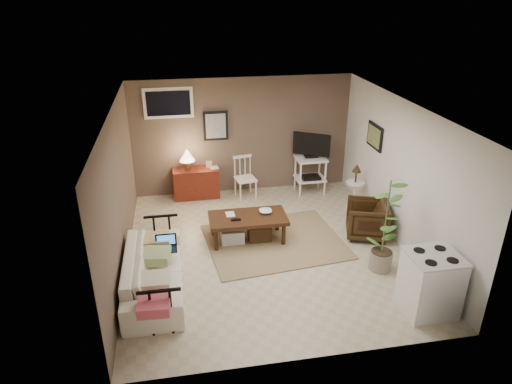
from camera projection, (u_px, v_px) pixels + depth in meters
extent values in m
plane|color=#C1B293|center=(266.00, 249.00, 7.65)|extent=(5.00, 5.00, 0.00)
cube|color=black|center=(216.00, 126.00, 9.17)|extent=(0.50, 0.03, 0.60)
cube|color=black|center=(375.00, 136.00, 8.31)|extent=(0.03, 0.60, 0.45)
cube|color=white|center=(168.00, 103.00, 8.82)|extent=(0.96, 0.03, 0.60)
cube|color=#977C58|center=(275.00, 241.00, 7.85)|extent=(2.45, 2.05, 0.02)
cube|color=#3E2410|center=(248.00, 218.00, 7.72)|extent=(1.32, 0.69, 0.07)
cylinder|color=#3E2410|center=(216.00, 240.00, 7.50)|extent=(0.07, 0.07, 0.42)
cylinder|color=#3E2410|center=(284.00, 234.00, 7.68)|extent=(0.07, 0.07, 0.42)
cylinder|color=#3E2410|center=(214.00, 226.00, 7.95)|extent=(0.07, 0.07, 0.42)
cylinder|color=#3E2410|center=(277.00, 220.00, 8.13)|extent=(0.07, 0.07, 0.42)
cube|color=black|center=(236.00, 220.00, 7.57)|extent=(0.16, 0.06, 0.02)
cube|color=#442F18|center=(259.00, 232.00, 7.87)|extent=(0.39, 0.33, 0.28)
cube|color=silver|center=(232.00, 235.00, 7.80)|extent=(0.39, 0.33, 0.24)
imported|color=white|center=(153.00, 265.00, 6.50)|extent=(0.59, 2.03, 0.79)
cube|color=black|center=(167.00, 250.00, 6.76)|extent=(0.31, 0.21, 0.02)
cube|color=black|center=(166.00, 240.00, 6.82)|extent=(0.31, 0.02, 0.19)
cube|color=blue|center=(166.00, 240.00, 6.81)|extent=(0.26, 0.00, 0.16)
cube|color=maroon|center=(196.00, 183.00, 9.41)|extent=(0.93, 0.41, 0.62)
cylinder|color=olive|center=(188.00, 165.00, 9.18)|extent=(0.10, 0.10, 0.21)
cone|color=#FFD8B7|center=(187.00, 155.00, 9.08)|extent=(0.31, 0.31, 0.25)
cube|color=tan|center=(209.00, 164.00, 9.31)|extent=(0.12, 0.02, 0.15)
cube|color=white|center=(245.00, 179.00, 9.34)|extent=(0.46, 0.46, 0.04)
cylinder|color=white|center=(240.00, 193.00, 9.24)|extent=(0.03, 0.03, 0.39)
cylinder|color=white|center=(256.00, 190.00, 9.34)|extent=(0.03, 0.03, 0.39)
cylinder|color=white|center=(235.00, 187.00, 9.52)|extent=(0.03, 0.03, 0.39)
cylinder|color=white|center=(250.00, 184.00, 9.63)|extent=(0.03, 0.03, 0.39)
cube|color=white|center=(242.00, 156.00, 9.32)|extent=(0.39, 0.11, 0.06)
cube|color=white|center=(311.00, 159.00, 9.45)|extent=(0.61, 0.50, 0.04)
cube|color=white|center=(310.00, 178.00, 9.63)|extent=(0.61, 0.50, 0.03)
cylinder|color=white|center=(300.00, 180.00, 9.37)|extent=(0.04, 0.04, 0.78)
cylinder|color=white|center=(325.00, 178.00, 9.45)|extent=(0.04, 0.04, 0.78)
cylinder|color=white|center=(295.00, 172.00, 9.74)|extent=(0.04, 0.04, 0.78)
cylinder|color=white|center=(319.00, 170.00, 9.83)|extent=(0.04, 0.04, 0.78)
cube|color=black|center=(311.00, 156.00, 9.42)|extent=(0.28, 0.16, 0.03)
cube|color=black|center=(312.00, 144.00, 9.32)|extent=(0.69, 0.45, 0.47)
cube|color=#F2C15E|center=(312.00, 144.00, 9.32)|extent=(0.58, 0.35, 0.38)
cube|color=black|center=(311.00, 178.00, 9.57)|extent=(0.39, 0.28, 0.11)
cylinder|color=white|center=(353.00, 208.00, 9.01)|extent=(0.25, 0.25, 0.03)
cylinder|color=white|center=(354.00, 196.00, 8.90)|extent=(0.05, 0.05, 0.53)
cylinder|color=white|center=(355.00, 183.00, 8.79)|extent=(0.35, 0.35, 0.03)
cylinder|color=black|center=(356.00, 176.00, 8.73)|extent=(0.03, 0.03, 0.23)
cone|color=#362716|center=(357.00, 168.00, 8.66)|extent=(0.18, 0.18, 0.16)
imported|color=black|center=(367.00, 218.00, 7.91)|extent=(0.82, 0.85, 0.70)
cylinder|color=gray|center=(381.00, 260.00, 7.05)|extent=(0.34, 0.34, 0.31)
cylinder|color=#4C602D|center=(386.00, 217.00, 6.74)|extent=(0.02, 0.02, 1.19)
cube|color=white|center=(430.00, 284.00, 6.05)|extent=(0.65, 0.60, 0.84)
cube|color=silver|center=(435.00, 256.00, 5.87)|extent=(0.67, 0.62, 0.03)
cylinder|color=black|center=(431.00, 263.00, 5.71)|extent=(0.15, 0.15, 0.01)
cylinder|color=black|center=(453.00, 260.00, 5.76)|extent=(0.15, 0.15, 0.01)
cylinder|color=black|center=(419.00, 250.00, 5.97)|extent=(0.15, 0.15, 0.01)
cylinder|color=black|center=(440.00, 248.00, 6.02)|extent=(0.15, 0.15, 0.01)
imported|color=#3E2410|center=(265.00, 207.00, 7.78)|extent=(0.22, 0.07, 0.22)
imported|color=#3E2410|center=(226.00, 210.00, 7.70)|extent=(0.15, 0.02, 0.20)
imported|color=#3E2410|center=(210.00, 163.00, 9.27)|extent=(0.16, 0.04, 0.22)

